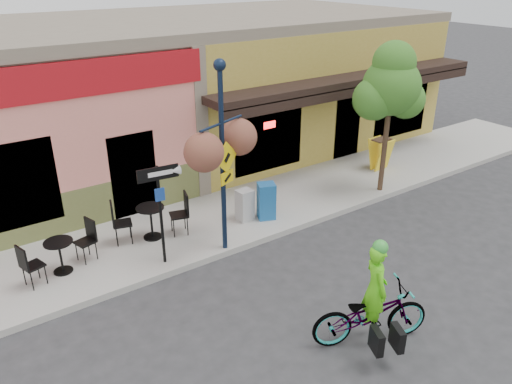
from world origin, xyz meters
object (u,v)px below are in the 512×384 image
Objects in this scene: lamp_post at (222,161)px; street_tree at (388,119)px; building at (168,88)px; newspaper_box_blue at (266,201)px; cyclist_rider at (374,300)px; newspaper_box_grey at (245,205)px; one_way_sign at (161,216)px; bicycle at (370,314)px.

street_tree is (5.33, 0.19, -0.03)m from lamp_post.
building is 19.33× the size of newspaper_box_blue.
building is 11.09× the size of cyclist_rider.
newspaper_box_grey is (-0.90, -5.96, -1.70)m from building.
building is 8.13× the size of one_way_sign.
one_way_sign is at bearing 179.58° from street_tree.
lamp_post is at bearing -106.60° from building.
cyclist_rider is 2.04× the size of newspaper_box_grey.
bicycle is 6.52m from street_tree.
lamp_post is 2.25m from newspaper_box_grey.
newspaper_box_blue is at bearing 9.48° from bicycle.
cyclist_rider is at bearing -99.99° from newspaper_box_grey.
lamp_post reaches higher than newspaper_box_blue.
cyclist_rider is 4.83m from newspaper_box_grey.
building reaches higher than bicycle.
lamp_post is 4.51× the size of newspaper_box_blue.
street_tree is (3.29, -6.66, -0.00)m from building.
building is at bearing 108.39° from newspaper_box_blue.
bicycle is (-1.49, -10.76, -1.70)m from building.
lamp_post is 5.33m from street_tree.
newspaper_box_blue is at bearing 172.99° from street_tree.
one_way_sign is at bearing -150.17° from newspaper_box_blue.
street_tree reaches higher than newspaper_box_blue.
building is 4.28× the size of lamp_post.
cyclist_rider is at bearing -102.23° from lamp_post.
street_tree is at bearing -63.73° from building.
lamp_post is at bearing -136.24° from newspaper_box_blue.
lamp_post reaches higher than one_way_sign.
newspaper_box_blue is 0.22× the size of street_tree.
building is at bearing 15.21° from cyclist_rider.
one_way_sign is at bearing -117.42° from building.
newspaper_box_grey is 4.58m from street_tree.
lamp_post is at bearing -145.58° from newspaper_box_grey.
bicycle is 1.27× the size of cyclist_rider.
newspaper_box_grey is at bearing 16.44° from cyclist_rider.
bicycle reaches higher than newspaper_box_blue.
cyclist_rider is 0.39× the size of street_tree.
bicycle is 2.60× the size of newspaper_box_grey.
newspaper_box_blue is (-0.41, -6.21, -1.63)m from building.
bicycle is 4.83m from newspaper_box_grey.
bicycle is 4.68m from newspaper_box_blue.
cyclist_rider reaches higher than newspaper_box_blue.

